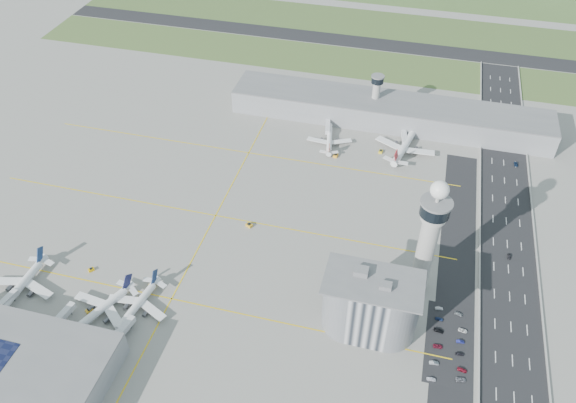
% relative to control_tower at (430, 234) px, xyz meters
% --- Properties ---
extents(ground, '(1000.00, 1000.00, 0.00)m').
position_rel_control_tower_xyz_m(ground, '(-72.00, -8.00, -35.04)').
color(ground, gray).
extents(grass_strip_0, '(480.00, 50.00, 0.08)m').
position_rel_control_tower_xyz_m(grass_strip_0, '(-92.00, 217.00, -35.00)').
color(grass_strip_0, '#3F5729').
rests_on(grass_strip_0, ground).
extents(grass_strip_1, '(480.00, 60.00, 0.08)m').
position_rel_control_tower_xyz_m(grass_strip_1, '(-92.00, 292.00, -35.00)').
color(grass_strip_1, '#3F5126').
rests_on(grass_strip_1, ground).
extents(runway, '(480.00, 22.00, 0.10)m').
position_rel_control_tower_xyz_m(runway, '(-92.00, 254.00, -34.98)').
color(runway, black).
rests_on(runway, ground).
extents(highway, '(28.00, 500.00, 0.10)m').
position_rel_control_tower_xyz_m(highway, '(43.00, -8.00, -34.99)').
color(highway, black).
rests_on(highway, ground).
extents(barrier_left, '(0.60, 500.00, 1.20)m').
position_rel_control_tower_xyz_m(barrier_left, '(29.00, -8.00, -34.44)').
color(barrier_left, '#9E9E99').
rests_on(barrier_left, ground).
extents(barrier_right, '(0.60, 500.00, 1.20)m').
position_rel_control_tower_xyz_m(barrier_right, '(57.00, -8.00, -34.44)').
color(barrier_right, '#9E9E99').
rests_on(barrier_right, ground).
extents(landside_road, '(18.00, 260.00, 0.08)m').
position_rel_control_tower_xyz_m(landside_road, '(18.00, -18.00, -35.00)').
color(landside_road, black).
rests_on(landside_road, ground).
extents(parking_lot, '(20.00, 44.00, 0.10)m').
position_rel_control_tower_xyz_m(parking_lot, '(16.00, -30.00, -34.99)').
color(parking_lot, black).
rests_on(parking_lot, ground).
extents(taxiway_line_h_0, '(260.00, 0.60, 0.01)m').
position_rel_control_tower_xyz_m(taxiway_line_h_0, '(-112.00, -38.00, -35.04)').
color(taxiway_line_h_0, yellow).
rests_on(taxiway_line_h_0, ground).
extents(taxiway_line_h_1, '(260.00, 0.60, 0.01)m').
position_rel_control_tower_xyz_m(taxiway_line_h_1, '(-112.00, 22.00, -35.04)').
color(taxiway_line_h_1, yellow).
rests_on(taxiway_line_h_1, ground).
extents(taxiway_line_h_2, '(260.00, 0.60, 0.01)m').
position_rel_control_tower_xyz_m(taxiway_line_h_2, '(-112.00, 82.00, -35.04)').
color(taxiway_line_h_2, yellow).
rests_on(taxiway_line_h_2, ground).
extents(taxiway_line_v, '(0.60, 260.00, 0.01)m').
position_rel_control_tower_xyz_m(taxiway_line_v, '(-112.00, 22.00, -35.04)').
color(taxiway_line_v, yellow).
rests_on(taxiway_line_v, ground).
extents(control_tower, '(14.00, 14.00, 64.50)m').
position_rel_control_tower_xyz_m(control_tower, '(0.00, 0.00, 0.00)').
color(control_tower, '#ADAAA5').
rests_on(control_tower, ground).
extents(secondary_tower, '(8.60, 8.60, 31.90)m').
position_rel_control_tower_xyz_m(secondary_tower, '(-42.00, 142.00, -16.24)').
color(secondary_tower, '#ADAAA5').
rests_on(secondary_tower, ground).
extents(admin_building, '(42.00, 24.00, 33.50)m').
position_rel_control_tower_xyz_m(admin_building, '(-20.01, -30.00, -19.74)').
color(admin_building, '#B2B2B7').
rests_on(admin_building, ground).
extents(terminal_pier, '(210.00, 32.00, 15.80)m').
position_rel_control_tower_xyz_m(terminal_pier, '(-32.00, 140.00, -27.14)').
color(terminal_pier, gray).
rests_on(terminal_pier, ground).
extents(near_terminal, '(84.00, 42.00, 13.00)m').
position_rel_control_tower_xyz_m(near_terminal, '(-160.07, -90.02, -28.62)').
color(near_terminal, gray).
rests_on(near_terminal, ground).
extents(airplane_near_a, '(35.85, 41.75, 11.38)m').
position_rel_control_tower_xyz_m(airplane_near_a, '(-183.26, -51.92, -29.35)').
color(airplane_near_a, white).
rests_on(airplane_near_a, ground).
extents(airplane_near_b, '(46.19, 49.31, 11.02)m').
position_rel_control_tower_xyz_m(airplane_near_b, '(-139.74, -54.71, -29.53)').
color(airplane_near_b, white).
rests_on(airplane_near_b, ground).
extents(airplane_near_c, '(36.59, 41.17, 10.28)m').
position_rel_control_tower_xyz_m(airplane_near_c, '(-124.71, -48.35, -29.90)').
color(airplane_near_c, white).
rests_on(airplane_near_c, ground).
extents(airplane_far_a, '(34.53, 38.67, 9.55)m').
position_rel_control_tower_xyz_m(airplane_far_a, '(-65.19, 105.86, -30.26)').
color(airplane_far_a, white).
rests_on(airplane_far_a, ground).
extents(airplane_far_b, '(47.29, 52.51, 12.71)m').
position_rel_control_tower_xyz_m(airplane_far_b, '(-17.44, 110.40, -28.69)').
color(airplane_far_b, white).
rests_on(airplane_far_b, ground).
extents(jet_bridge_near_1, '(5.39, 14.31, 5.70)m').
position_rel_control_tower_xyz_m(jet_bridge_near_1, '(-155.00, -69.00, -32.19)').
color(jet_bridge_near_1, silver).
rests_on(jet_bridge_near_1, ground).
extents(jet_bridge_near_2, '(5.39, 14.31, 5.70)m').
position_rel_control_tower_xyz_m(jet_bridge_near_2, '(-125.00, -69.00, -32.19)').
color(jet_bridge_near_2, silver).
rests_on(jet_bridge_near_2, ground).
extents(jet_bridge_far_0, '(5.39, 14.31, 5.70)m').
position_rel_control_tower_xyz_m(jet_bridge_far_0, '(-70.00, 124.00, -32.19)').
color(jet_bridge_far_0, silver).
rests_on(jet_bridge_far_0, ground).
extents(jet_bridge_far_1, '(5.39, 14.31, 5.70)m').
position_rel_control_tower_xyz_m(jet_bridge_far_1, '(-20.00, 124.00, -32.19)').
color(jet_bridge_far_1, silver).
rests_on(jet_bridge_far_1, ground).
extents(tug_0, '(3.26, 3.35, 1.62)m').
position_rel_control_tower_xyz_m(tug_0, '(-157.75, -31.59, -34.23)').
color(tug_0, '#F3B102').
rests_on(tug_0, ground).
extents(tug_1, '(3.69, 3.98, 1.91)m').
position_rel_control_tower_xyz_m(tug_1, '(-145.71, -54.56, -34.09)').
color(tug_1, yellow).
rests_on(tug_1, ground).
extents(tug_2, '(3.96, 3.65, 1.90)m').
position_rel_control_tower_xyz_m(tug_2, '(-123.94, -33.50, -34.09)').
color(tug_2, yellow).
rests_on(tug_2, ground).
extents(tug_3, '(4.13, 3.62, 2.00)m').
position_rel_control_tower_xyz_m(tug_3, '(-91.45, 18.62, -34.04)').
color(tug_3, gold).
rests_on(tug_3, ground).
extents(tug_4, '(2.81, 3.74, 2.02)m').
position_rel_control_tower_xyz_m(tug_4, '(-58.35, 92.06, -34.03)').
color(tug_4, '#F8A322').
rests_on(tug_4, ground).
extents(tug_5, '(2.58, 3.44, 1.85)m').
position_rel_control_tower_xyz_m(tug_5, '(-31.76, 103.50, -34.12)').
color(tug_5, gold).
rests_on(tug_5, ground).
extents(car_lot_0, '(3.94, 1.91, 1.30)m').
position_rel_control_tower_xyz_m(car_lot_0, '(9.82, -50.17, -34.39)').
color(car_lot_0, white).
rests_on(car_lot_0, ground).
extents(car_lot_1, '(4.17, 1.99, 1.32)m').
position_rel_control_tower_xyz_m(car_lot_1, '(10.42, -42.13, -34.38)').
color(car_lot_1, gray).
rests_on(car_lot_1, ground).
extents(car_lot_2, '(4.31, 2.30, 1.15)m').
position_rel_control_tower_xyz_m(car_lot_2, '(11.53, -33.21, -34.47)').
color(car_lot_2, maroon).
rests_on(car_lot_2, ground).
extents(car_lot_3, '(4.58, 2.28, 1.28)m').
position_rel_control_tower_xyz_m(car_lot_3, '(11.39, -24.68, -34.40)').
color(car_lot_3, black).
rests_on(car_lot_3, ground).
extents(car_lot_4, '(3.70, 1.56, 1.25)m').
position_rel_control_tower_xyz_m(car_lot_4, '(11.28, -18.19, -34.42)').
color(car_lot_4, navy).
rests_on(car_lot_4, ground).
extents(car_lot_5, '(3.72, 1.71, 1.18)m').
position_rel_control_tower_xyz_m(car_lot_5, '(10.90, -12.12, -34.45)').
color(car_lot_5, silver).
rests_on(car_lot_5, ground).
extents(car_lot_6, '(4.46, 2.62, 1.17)m').
position_rel_control_tower_xyz_m(car_lot_6, '(21.74, -47.30, -34.46)').
color(car_lot_6, slate).
rests_on(car_lot_6, ground).
extents(car_lot_7, '(4.30, 2.27, 1.19)m').
position_rel_control_tower_xyz_m(car_lot_7, '(22.13, -42.52, -34.45)').
color(car_lot_7, maroon).
rests_on(car_lot_7, ground).
extents(car_lot_8, '(3.71, 1.84, 1.21)m').
position_rel_control_tower_xyz_m(car_lot_8, '(20.94, -34.69, -34.43)').
color(car_lot_8, black).
rests_on(car_lot_8, ground).
extents(car_lot_9, '(3.68, 1.69, 1.17)m').
position_rel_control_tower_xyz_m(car_lot_9, '(20.98, -28.26, -34.46)').
color(car_lot_9, navy).
rests_on(car_lot_9, ground).
extents(car_lot_10, '(4.20, 2.29, 1.12)m').
position_rel_control_tower_xyz_m(car_lot_10, '(21.89, -21.94, -34.48)').
color(car_lot_10, white).
rests_on(car_lot_10, ground).
extents(car_lot_11, '(3.98, 2.13, 1.10)m').
position_rel_control_tower_xyz_m(car_lot_11, '(19.80, -13.03, -34.49)').
color(car_lot_11, slate).
rests_on(car_lot_11, ground).
extents(car_hw_1, '(1.47, 3.86, 1.26)m').
position_rel_control_tower_xyz_m(car_hw_1, '(43.39, 30.41, -34.41)').
color(car_hw_1, black).
rests_on(car_hw_1, ground).
extents(car_hw_2, '(2.26, 4.60, 1.26)m').
position_rel_control_tower_xyz_m(car_hw_2, '(50.08, 111.57, -34.41)').
color(car_hw_2, '#142849').
rests_on(car_hw_2, ground).
extents(car_hw_4, '(1.29, 3.18, 1.08)m').
position_rel_control_tower_xyz_m(car_hw_4, '(35.17, 174.40, -34.50)').
color(car_hw_4, '#939598').
rests_on(car_hw_4, ground).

